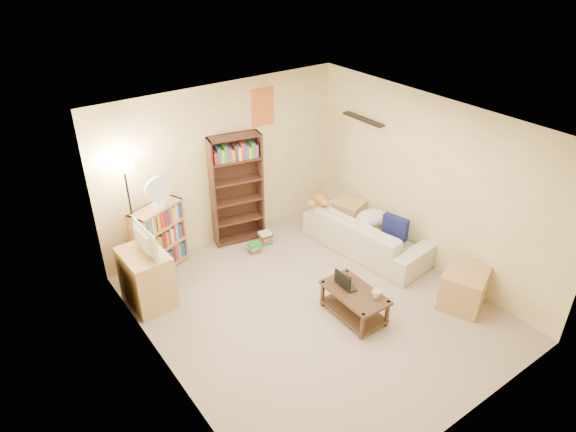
% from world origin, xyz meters
% --- Properties ---
extents(room, '(4.50, 4.54, 2.52)m').
position_xyz_m(room, '(0.00, 0.01, 1.62)').
color(room, tan).
rests_on(room, ground).
extents(sofa, '(2.20, 1.28, 0.58)m').
position_xyz_m(sofa, '(1.51, 0.62, 0.29)').
color(sofa, beige).
rests_on(sofa, ground).
extents(navy_pillow, '(0.20, 0.40, 0.35)m').
position_xyz_m(navy_pillow, '(1.66, 0.20, 0.56)').
color(navy_pillow, '#121650').
rests_on(navy_pillow, sofa).
extents(cream_blanket, '(0.54, 0.38, 0.23)m').
position_xyz_m(cream_blanket, '(1.64, 0.69, 0.50)').
color(cream_blanket, beige).
rests_on(cream_blanket, sofa).
extents(tabby_cat, '(0.46, 0.21, 0.16)m').
position_xyz_m(tabby_cat, '(1.15, 1.35, 0.66)').
color(tabby_cat, orange).
rests_on(tabby_cat, sofa).
extents(coffee_table, '(0.50, 0.88, 0.39)m').
position_xyz_m(coffee_table, '(0.32, -0.41, 0.25)').
color(coffee_table, '#472F1B').
rests_on(coffee_table, ground).
extents(laptop, '(0.43, 0.36, 0.03)m').
position_xyz_m(laptop, '(0.36, -0.25, 0.40)').
color(laptop, black).
rests_on(laptop, coffee_table).
extents(laptop_screen, '(0.02, 0.29, 0.19)m').
position_xyz_m(laptop_screen, '(0.24, -0.25, 0.51)').
color(laptop_screen, white).
rests_on(laptop_screen, laptop).
extents(mug, '(0.12, 0.12, 0.10)m').
position_xyz_m(mug, '(0.44, -0.65, 0.44)').
color(mug, white).
rests_on(mug, coffee_table).
extents(tv_remote, '(0.09, 0.16, 0.02)m').
position_xyz_m(tv_remote, '(0.42, -0.12, 0.40)').
color(tv_remote, black).
rests_on(tv_remote, coffee_table).
extents(tv_stand, '(0.54, 0.74, 0.78)m').
position_xyz_m(tv_stand, '(-1.70, 1.41, 0.39)').
color(tv_stand, tan).
rests_on(tv_stand, ground).
extents(television, '(0.65, 0.12, 0.37)m').
position_xyz_m(television, '(-1.70, 1.41, 0.96)').
color(television, black).
rests_on(television, tv_stand).
extents(tall_bookshelf, '(0.83, 0.42, 1.76)m').
position_xyz_m(tall_bookshelf, '(0.09, 2.05, 0.93)').
color(tall_bookshelf, '#46271B').
rests_on(tall_bookshelf, ground).
extents(short_bookshelf, '(0.85, 0.59, 1.01)m').
position_xyz_m(short_bookshelf, '(-1.23, 2.05, 0.51)').
color(short_bookshelf, tan).
rests_on(short_bookshelf, ground).
extents(desk_fan, '(0.36, 0.20, 0.46)m').
position_xyz_m(desk_fan, '(-1.17, 2.00, 1.25)').
color(desk_fan, white).
rests_on(desk_fan, short_bookshelf).
extents(floor_lamp, '(0.29, 0.29, 1.73)m').
position_xyz_m(floor_lamp, '(-1.56, 2.05, 1.38)').
color(floor_lamp, black).
rests_on(floor_lamp, ground).
extents(side_table, '(0.57, 0.57, 0.51)m').
position_xyz_m(side_table, '(1.72, 1.27, 0.26)').
color(side_table, tan).
rests_on(side_table, ground).
extents(end_cabinet, '(0.77, 0.72, 0.52)m').
position_xyz_m(end_cabinet, '(1.65, -1.08, 0.26)').
color(end_cabinet, tan).
rests_on(end_cabinet, ground).
extents(book_stacks, '(0.49, 0.27, 0.21)m').
position_xyz_m(book_stacks, '(0.23, 1.64, 0.10)').
color(book_stacks, red).
rests_on(book_stacks, ground).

